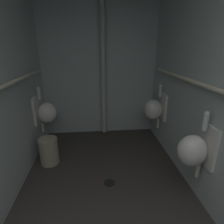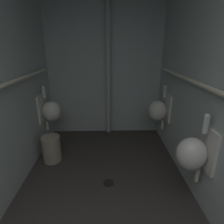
{
  "view_description": "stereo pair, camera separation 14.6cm",
  "coord_description": "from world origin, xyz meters",
  "px_view_note": "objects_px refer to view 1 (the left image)",
  "views": [
    {
      "loc": [
        -0.1,
        0.25,
        1.65
      ],
      "look_at": [
        0.1,
        2.32,
        0.9
      ],
      "focal_mm": 29.71,
      "sensor_mm": 36.0,
      "label": 1
    },
    {
      "loc": [
        0.04,
        0.25,
        1.65
      ],
      "look_at": [
        0.1,
        2.32,
        0.9
      ],
      "focal_mm": 29.71,
      "sensor_mm": 36.0,
      "label": 2
    }
  ],
  "objects_px": {
    "urinal_right_mid": "(194,149)",
    "urinal_right_far": "(155,109)",
    "standpipe_back_wall": "(103,67)",
    "urinal_left_mid": "(46,112)",
    "waste_bin": "(49,151)",
    "floor_drain": "(110,183)"
  },
  "relations": [
    {
      "from": "floor_drain",
      "to": "waste_bin",
      "type": "distance_m",
      "value": 1.01
    },
    {
      "from": "urinal_right_far",
      "to": "floor_drain",
      "type": "xyz_separation_m",
      "value": [
        -0.84,
        -0.95,
        -0.64
      ]
    },
    {
      "from": "urinal_right_far",
      "to": "waste_bin",
      "type": "height_order",
      "value": "urinal_right_far"
    },
    {
      "from": "standpipe_back_wall",
      "to": "waste_bin",
      "type": "relative_size",
      "value": 6.45
    },
    {
      "from": "urinal_right_mid",
      "to": "urinal_left_mid",
      "type": "bearing_deg",
      "value": 143.72
    },
    {
      "from": "standpipe_back_wall",
      "to": "urinal_right_far",
      "type": "bearing_deg",
      "value": -31.64
    },
    {
      "from": "urinal_left_mid",
      "to": "floor_drain",
      "type": "distance_m",
      "value": 1.5
    },
    {
      "from": "standpipe_back_wall",
      "to": "floor_drain",
      "type": "distance_m",
      "value": 1.95
    },
    {
      "from": "floor_drain",
      "to": "urinal_left_mid",
      "type": "bearing_deg",
      "value": 134.25
    },
    {
      "from": "urinal_left_mid",
      "to": "waste_bin",
      "type": "distance_m",
      "value": 0.64
    },
    {
      "from": "waste_bin",
      "to": "urinal_left_mid",
      "type": "bearing_deg",
      "value": 102.39
    },
    {
      "from": "urinal_right_mid",
      "to": "waste_bin",
      "type": "xyz_separation_m",
      "value": [
        -1.69,
        0.87,
        -0.45
      ]
    },
    {
      "from": "urinal_left_mid",
      "to": "urinal_right_far",
      "type": "bearing_deg",
      "value": -0.54
    },
    {
      "from": "urinal_left_mid",
      "to": "standpipe_back_wall",
      "type": "height_order",
      "value": "standpipe_back_wall"
    },
    {
      "from": "urinal_right_far",
      "to": "waste_bin",
      "type": "xyz_separation_m",
      "value": [
        -1.69,
        -0.42,
        -0.45
      ]
    },
    {
      "from": "urinal_right_mid",
      "to": "floor_drain",
      "type": "bearing_deg",
      "value": 157.84
    },
    {
      "from": "urinal_right_mid",
      "to": "urinal_right_far",
      "type": "bearing_deg",
      "value": 90.0
    },
    {
      "from": "standpipe_back_wall",
      "to": "floor_drain",
      "type": "xyz_separation_m",
      "value": [
        -0.01,
        -1.46,
        -1.3
      ]
    },
    {
      "from": "urinal_right_far",
      "to": "floor_drain",
      "type": "height_order",
      "value": "urinal_right_far"
    },
    {
      "from": "urinal_left_mid",
      "to": "floor_drain",
      "type": "bearing_deg",
      "value": -45.75
    },
    {
      "from": "urinal_left_mid",
      "to": "waste_bin",
      "type": "height_order",
      "value": "urinal_left_mid"
    },
    {
      "from": "urinal_left_mid",
      "to": "waste_bin",
      "type": "relative_size",
      "value": 1.91
    }
  ]
}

